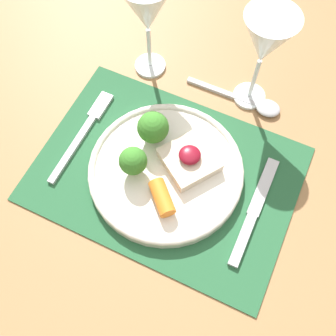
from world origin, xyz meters
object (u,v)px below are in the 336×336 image
Objects in this scene: dinner_plate at (167,167)px; fork at (85,129)px; wine_glass_near at (266,43)px; wine_glass_far at (147,11)px; knife at (251,217)px; spoon at (254,103)px.

dinner_plate is 1.30× the size of fork.
dinner_plate is at bearing -109.56° from wine_glass_near.
fork is 0.34m from wine_glass_near.
fork is 1.03× the size of wine_glass_near.
wine_glass_far reaches higher than dinner_plate.
fork is 0.33m from knife.
spoon is at bearing -0.06° from wine_glass_far.
spoon is (0.26, 0.18, -0.00)m from fork.
dinner_plate is at bearing 175.08° from knife.
knife is (0.33, -0.03, 0.00)m from fork.
spoon is at bearing -43.57° from wine_glass_near.
wine_glass_near is at bearing 3.87° from wine_glass_far.
spoon is 0.96× the size of wine_glass_far.
fork is 1.05× the size of wine_glass_far.
fork is at bearing 176.33° from knife.
wine_glass_near reaches higher than wine_glass_far.
knife is 1.09× the size of spoon.
dinner_plate is 1.34× the size of wine_glass_near.
wine_glass_near is (-0.01, 0.01, 0.14)m from spoon.
knife is 1.05× the size of wine_glass_far.
wine_glass_near is (0.24, 0.20, 0.14)m from fork.
spoon is at bearing 110.01° from knife.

